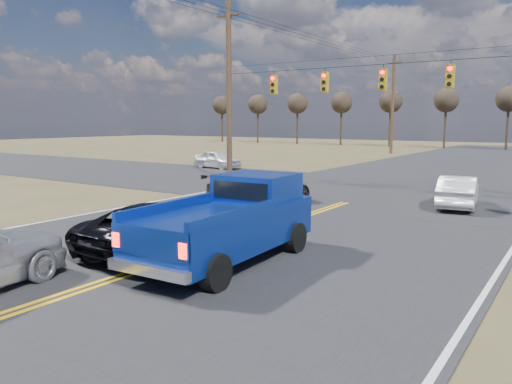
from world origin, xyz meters
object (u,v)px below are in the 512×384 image
Objects in this scene: white_car_queue at (458,192)px; cross_car_west at (217,159)px; pickup_truck at (231,222)px; dgrey_car_queue at (261,188)px; black_suv at (163,227)px.

cross_car_west is at bearing -30.75° from white_car_queue.
dgrey_car_queue is at bearing 115.50° from pickup_truck.
black_suv is 12.35m from white_car_queue.
black_suv is 22.90m from cross_car_west.
black_suv is 1.22× the size of cross_car_west.
black_suv is at bearing -135.66° from cross_car_west.
black_suv is at bearing -176.29° from pickup_truck.
white_car_queue is 0.78× the size of dgrey_car_queue.
dgrey_car_queue is 1.28× the size of cross_car_west.
dgrey_car_queue is 15.98m from cross_car_west.
pickup_truck is at bearing -131.30° from cross_car_west.
dgrey_car_queue is at bearing 21.89° from white_car_queue.
pickup_truck is 1.44× the size of white_car_queue.
black_suv is 7.67m from dgrey_car_queue.
cross_car_west is at bearing -36.01° from dgrey_car_queue.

